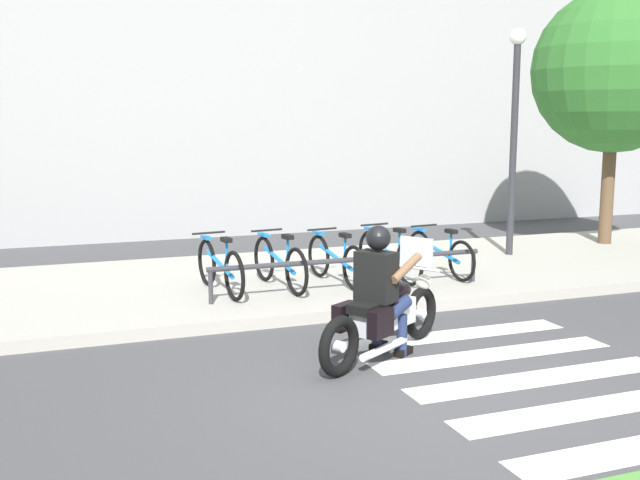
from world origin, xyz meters
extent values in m
plane|color=#424244|center=(0.00, 0.00, 0.00)|extent=(48.00, 48.00, 0.00)
cube|color=#A8A399|center=(0.00, 4.81, 0.07)|extent=(24.00, 4.40, 0.15)
cube|color=white|center=(1.05, -0.80, 0.00)|extent=(2.80, 0.40, 0.01)
cube|color=white|center=(1.05, 0.00, 0.00)|extent=(2.80, 0.40, 0.01)
cube|color=white|center=(1.05, 0.80, 0.00)|extent=(2.80, 0.40, 0.01)
cube|color=white|center=(1.05, 1.60, 0.00)|extent=(2.80, 0.40, 0.01)
torus|color=black|center=(0.60, 1.60, 0.31)|extent=(0.57, 0.42, 0.61)
cylinder|color=silver|center=(0.60, 1.60, 0.31)|extent=(0.15, 0.14, 0.11)
torus|color=black|center=(-0.75, 0.75, 0.31)|extent=(0.57, 0.42, 0.61)
cylinder|color=silver|center=(-0.75, 0.75, 0.31)|extent=(0.15, 0.14, 0.11)
cube|color=silver|center=(-0.07, 1.17, 0.45)|extent=(0.89, 0.71, 0.28)
ellipsoid|color=black|center=(0.11, 1.29, 0.67)|extent=(0.59, 0.51, 0.22)
cube|color=black|center=(-0.26, 1.06, 0.60)|extent=(0.62, 0.54, 0.10)
cube|color=black|center=(-0.53, 1.15, 0.49)|extent=(0.33, 0.27, 0.28)
cube|color=black|center=(-0.29, 0.78, 0.49)|extent=(0.33, 0.27, 0.28)
cylinder|color=silver|center=(0.47, 1.52, 0.86)|extent=(0.36, 0.54, 0.03)
sphere|color=white|center=(0.65, 1.63, 0.66)|extent=(0.18, 0.18, 0.18)
cube|color=silver|center=(0.50, 1.54, 1.04)|extent=(0.25, 0.36, 0.32)
cylinder|color=silver|center=(-0.20, 0.88, 0.18)|extent=(0.71, 0.49, 0.08)
cube|color=black|center=(-0.20, 1.09, 0.90)|extent=(0.43, 0.48, 0.52)
sphere|color=black|center=(-0.17, 1.11, 1.30)|extent=(0.26, 0.26, 0.26)
cylinder|color=brown|center=(-0.12, 1.40, 0.97)|extent=(0.49, 0.35, 0.26)
cylinder|color=brown|center=(0.11, 1.03, 0.97)|extent=(0.49, 0.35, 0.26)
cylinder|color=#1E284C|center=(-0.16, 1.31, 0.54)|extent=(0.45, 0.35, 0.24)
cylinder|color=#1E284C|center=(-0.06, 1.37, 0.23)|extent=(0.11, 0.11, 0.46)
cube|color=black|center=(-0.02, 1.40, 0.04)|extent=(0.26, 0.21, 0.08)
cylinder|color=#1E284C|center=(0.01, 1.04, 0.54)|extent=(0.45, 0.35, 0.24)
cylinder|color=#1E284C|center=(0.11, 1.10, 0.23)|extent=(0.11, 0.11, 0.46)
cube|color=black|center=(0.15, 1.13, 0.04)|extent=(0.26, 0.21, 0.08)
torus|color=black|center=(-1.25, 4.57, 0.49)|extent=(0.14, 0.67, 0.66)
torus|color=black|center=(-1.11, 3.51, 0.49)|extent=(0.14, 0.67, 0.66)
cylinder|color=blue|center=(-1.18, 4.04, 0.56)|extent=(0.18, 0.95, 0.26)
cylinder|color=blue|center=(-1.15, 3.78, 0.73)|extent=(0.04, 0.04, 0.41)
cube|color=black|center=(-1.15, 3.78, 0.93)|extent=(0.13, 0.21, 0.06)
cylinder|color=black|center=(-1.24, 4.47, 0.93)|extent=(0.48, 0.09, 0.03)
cube|color=blue|center=(-1.25, 4.57, 0.85)|extent=(0.12, 0.29, 0.04)
torus|color=black|center=(-0.40, 4.58, 0.49)|extent=(0.14, 0.66, 0.66)
torus|color=black|center=(-0.26, 3.50, 0.49)|extent=(0.14, 0.66, 0.66)
cylinder|color=blue|center=(-0.33, 4.04, 0.55)|extent=(0.18, 0.97, 0.26)
cylinder|color=blue|center=(-0.29, 3.77, 0.72)|extent=(0.04, 0.04, 0.40)
cube|color=black|center=(-0.29, 3.77, 0.92)|extent=(0.13, 0.21, 0.06)
cylinder|color=black|center=(-0.39, 4.47, 0.92)|extent=(0.48, 0.09, 0.03)
cube|color=blue|center=(-0.40, 4.58, 0.84)|extent=(0.12, 0.29, 0.04)
torus|color=black|center=(0.45, 4.57, 0.47)|extent=(0.13, 0.64, 0.64)
torus|color=black|center=(0.59, 3.52, 0.47)|extent=(0.13, 0.64, 0.64)
cylinder|color=blue|center=(0.52, 4.04, 0.54)|extent=(0.18, 0.95, 0.26)
cylinder|color=blue|center=(0.56, 3.78, 0.70)|extent=(0.04, 0.04, 0.39)
cube|color=black|center=(0.56, 3.78, 0.90)|extent=(0.13, 0.21, 0.06)
cylinder|color=black|center=(0.47, 4.46, 0.90)|extent=(0.48, 0.09, 0.03)
cube|color=blue|center=(0.45, 4.57, 0.82)|extent=(0.12, 0.29, 0.04)
torus|color=black|center=(1.30, 4.56, 0.49)|extent=(0.14, 0.66, 0.66)
torus|color=black|center=(1.44, 3.52, 0.49)|extent=(0.14, 0.66, 0.66)
cylinder|color=blue|center=(1.37, 4.04, 0.55)|extent=(0.18, 0.94, 0.25)
cylinder|color=blue|center=(1.41, 3.78, 0.72)|extent=(0.04, 0.04, 0.40)
cube|color=black|center=(1.41, 3.78, 0.93)|extent=(0.13, 0.21, 0.06)
cylinder|color=black|center=(1.32, 4.46, 0.93)|extent=(0.48, 0.09, 0.03)
cube|color=blue|center=(1.30, 4.56, 0.84)|extent=(0.12, 0.29, 0.04)
torus|color=black|center=(2.15, 4.57, 0.46)|extent=(0.13, 0.61, 0.61)
torus|color=black|center=(2.29, 3.52, 0.46)|extent=(0.13, 0.61, 0.61)
cylinder|color=blue|center=(2.22, 4.04, 0.52)|extent=(0.18, 0.95, 0.26)
cylinder|color=blue|center=(2.26, 3.78, 0.68)|extent=(0.04, 0.04, 0.37)
cube|color=black|center=(2.26, 3.78, 0.87)|extent=(0.13, 0.21, 0.06)
cylinder|color=black|center=(2.17, 4.46, 0.87)|extent=(0.48, 0.09, 0.03)
cube|color=blue|center=(2.15, 4.57, 0.79)|extent=(0.12, 0.29, 0.04)
cylinder|color=#333338|center=(0.52, 3.49, 0.60)|extent=(4.00, 0.07, 0.07)
cylinder|color=#333338|center=(-1.43, 3.49, 0.38)|extent=(0.06, 0.06, 0.45)
cylinder|color=#333338|center=(2.47, 3.49, 0.38)|extent=(0.06, 0.06, 0.45)
cylinder|color=#2D2D33|center=(4.29, 5.21, 1.88)|extent=(0.12, 0.12, 3.77)
sphere|color=white|center=(4.29, 5.21, 3.89)|extent=(0.28, 0.28, 0.28)
cylinder|color=brown|center=(6.73, 5.61, 1.17)|extent=(0.25, 0.25, 2.34)
sphere|color=#2D6B28|center=(6.73, 5.61, 3.41)|extent=(3.06, 3.06, 3.06)
cube|color=#A1A1A1|center=(0.00, 10.51, 3.55)|extent=(24.00, 1.20, 7.11)
camera|label=1|loc=(-3.38, -5.78, 2.49)|focal=41.86mm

